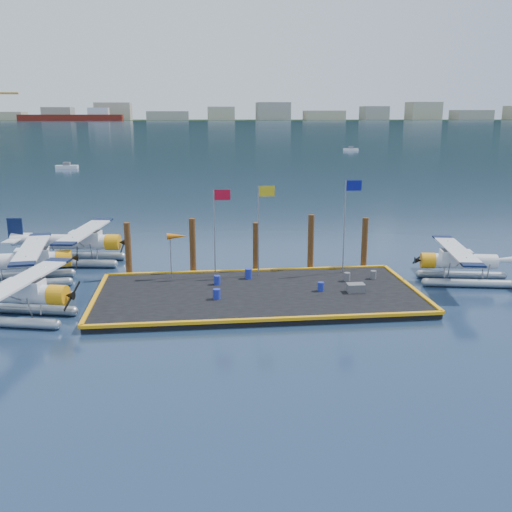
{
  "coord_description": "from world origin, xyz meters",
  "views": [
    {
      "loc": [
        -3.9,
        -34.09,
        11.37
      ],
      "look_at": [
        0.13,
        2.0,
        2.23
      ],
      "focal_mm": 40.0,
      "sensor_mm": 36.0,
      "label": 1
    }
  ],
  "objects_px": {
    "flagpole_blue": "(348,213)",
    "piling_0": "(128,251)",
    "windsock": "(177,237)",
    "drum_1": "(321,287)",
    "flagpole_red": "(217,219)",
    "drum_0": "(217,280)",
    "piling_4": "(364,245)",
    "seaplane_c": "(81,244)",
    "seaplane_a": "(19,296)",
    "seaplane_b": "(27,263)",
    "drum_4": "(373,275)",
    "piling_1": "(193,248)",
    "seaplane_d": "(461,263)",
    "piling_2": "(256,249)",
    "drum_2": "(347,277)",
    "drum_3": "(217,294)",
    "flagpole_yellow": "(261,217)",
    "piling_3": "(311,244)",
    "drum_5": "(248,274)",
    "crate": "(356,288)"
  },
  "relations": [
    {
      "from": "flagpole_blue",
      "to": "seaplane_d",
      "type": "bearing_deg",
      "value": -15.22
    },
    {
      "from": "piling_4",
      "to": "seaplane_c",
      "type": "bearing_deg",
      "value": 167.96
    },
    {
      "from": "drum_2",
      "to": "drum_4",
      "type": "relative_size",
      "value": 1.04
    },
    {
      "from": "drum_2",
      "to": "flagpole_blue",
      "type": "bearing_deg",
      "value": 77.88
    },
    {
      "from": "drum_0",
      "to": "drum_1",
      "type": "bearing_deg",
      "value": -18.35
    },
    {
      "from": "piling_0",
      "to": "piling_4",
      "type": "height_order",
      "value": "same"
    },
    {
      "from": "seaplane_c",
      "to": "piling_2",
      "type": "height_order",
      "value": "piling_2"
    },
    {
      "from": "flagpole_blue",
      "to": "drum_0",
      "type": "bearing_deg",
      "value": -168.16
    },
    {
      "from": "seaplane_a",
      "to": "drum_1",
      "type": "height_order",
      "value": "seaplane_a"
    },
    {
      "from": "piling_3",
      "to": "crate",
      "type": "bearing_deg",
      "value": -75.01
    },
    {
      "from": "drum_3",
      "to": "crate",
      "type": "relative_size",
      "value": 0.58
    },
    {
      "from": "flagpole_red",
      "to": "flagpole_blue",
      "type": "bearing_deg",
      "value": -0.0
    },
    {
      "from": "drum_0",
      "to": "flagpole_yellow",
      "type": "relative_size",
      "value": 0.1
    },
    {
      "from": "piling_2",
      "to": "drum_2",
      "type": "bearing_deg",
      "value": -32.88
    },
    {
      "from": "drum_4",
      "to": "flagpole_blue",
      "type": "distance_m",
      "value": 4.62
    },
    {
      "from": "drum_1",
      "to": "piling_1",
      "type": "distance_m",
      "value": 9.91
    },
    {
      "from": "drum_1",
      "to": "crate",
      "type": "relative_size",
      "value": 0.53
    },
    {
      "from": "drum_0",
      "to": "windsock",
      "type": "height_order",
      "value": "windsock"
    },
    {
      "from": "windsock",
      "to": "drum_1",
      "type": "bearing_deg",
      "value": -24.23
    },
    {
      "from": "seaplane_b",
      "to": "flagpole_red",
      "type": "relative_size",
      "value": 1.6
    },
    {
      "from": "drum_0",
      "to": "flagpole_blue",
      "type": "height_order",
      "value": "flagpole_blue"
    },
    {
      "from": "seaplane_c",
      "to": "piling_1",
      "type": "xyz_separation_m",
      "value": [
        8.58,
        -4.5,
        0.55
      ]
    },
    {
      "from": "seaplane_a",
      "to": "seaplane_b",
      "type": "distance_m",
      "value": 7.45
    },
    {
      "from": "drum_0",
      "to": "windsock",
      "type": "distance_m",
      "value": 4.08
    },
    {
      "from": "seaplane_b",
      "to": "drum_4",
      "type": "distance_m",
      "value": 23.54
    },
    {
      "from": "seaplane_a",
      "to": "drum_5",
      "type": "distance_m",
      "value": 14.58
    },
    {
      "from": "flagpole_blue",
      "to": "piling_0",
      "type": "height_order",
      "value": "flagpole_blue"
    },
    {
      "from": "seaplane_a",
      "to": "windsock",
      "type": "relative_size",
      "value": 2.98
    },
    {
      "from": "drum_0",
      "to": "piling_1",
      "type": "xyz_separation_m",
      "value": [
        -1.54,
        3.52,
        1.4
      ]
    },
    {
      "from": "drum_2",
      "to": "piling_4",
      "type": "height_order",
      "value": "piling_4"
    },
    {
      "from": "seaplane_d",
      "to": "piling_2",
      "type": "distance_m",
      "value": 14.19
    },
    {
      "from": "piling_0",
      "to": "piling_4",
      "type": "distance_m",
      "value": 17.0
    },
    {
      "from": "seaplane_b",
      "to": "piling_3",
      "type": "xyz_separation_m",
      "value": [
        19.7,
        0.64,
        0.67
      ]
    },
    {
      "from": "drum_4",
      "to": "piling_0",
      "type": "bearing_deg",
      "value": 168.56
    },
    {
      "from": "flagpole_red",
      "to": "piling_1",
      "type": "bearing_deg",
      "value": 136.85
    },
    {
      "from": "flagpole_yellow",
      "to": "seaplane_c",
      "type": "bearing_deg",
      "value": 155.34
    },
    {
      "from": "drum_3",
      "to": "windsock",
      "type": "height_order",
      "value": "windsock"
    },
    {
      "from": "seaplane_b",
      "to": "crate",
      "type": "bearing_deg",
      "value": 68.65
    },
    {
      "from": "seaplane_b",
      "to": "drum_0",
      "type": "bearing_deg",
      "value": 70.33
    },
    {
      "from": "drum_1",
      "to": "seaplane_d",
      "type": "bearing_deg",
      "value": 11.22
    },
    {
      "from": "drum_1",
      "to": "drum_4",
      "type": "bearing_deg",
      "value": 28.9
    },
    {
      "from": "seaplane_b",
      "to": "piling_3",
      "type": "height_order",
      "value": "piling_3"
    },
    {
      "from": "piling_0",
      "to": "drum_3",
      "type": "bearing_deg",
      "value": -48.11
    },
    {
      "from": "flagpole_yellow",
      "to": "flagpole_blue",
      "type": "distance_m",
      "value": 6.0
    },
    {
      "from": "seaplane_c",
      "to": "flagpole_blue",
      "type": "bearing_deg",
      "value": 80.89
    },
    {
      "from": "seaplane_d",
      "to": "drum_1",
      "type": "distance_m",
      "value": 10.42
    },
    {
      "from": "drum_1",
      "to": "piling_2",
      "type": "xyz_separation_m",
      "value": [
        -3.51,
        5.67,
        1.21
      ]
    },
    {
      "from": "seaplane_d",
      "to": "flagpole_red",
      "type": "xyz_separation_m",
      "value": [
        -16.5,
        2.04,
        3.02
      ]
    },
    {
      "from": "drum_3",
      "to": "piling_1",
      "type": "xyz_separation_m",
      "value": [
        -1.38,
        6.55,
        1.38
      ]
    },
    {
      "from": "drum_4",
      "to": "windsock",
      "type": "distance_m",
      "value": 13.55
    }
  ]
}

